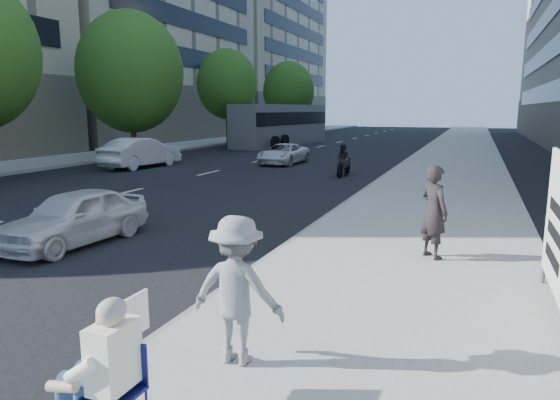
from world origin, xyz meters
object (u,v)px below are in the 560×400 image
at_px(white_sedan_far, 284,154).
at_px(bus, 282,125).
at_px(white_sedan_near, 75,217).
at_px(motorcycle, 344,162).
at_px(pedestrian_woman, 434,212).
at_px(jogger, 237,290).
at_px(seated_protester, 104,361).
at_px(white_sedan_mid, 141,153).

bearing_deg(white_sedan_far, bus, 113.73).
xyz_separation_m(white_sedan_near, white_sedan_far, (-1.61, 17.00, -0.06)).
bearing_deg(motorcycle, pedestrian_woman, -70.03).
relative_size(jogger, white_sedan_near, 0.47).
bearing_deg(white_sedan_far, white_sedan_near, -82.48).
bearing_deg(white_sedan_far, seated_protester, -70.59).
xyz_separation_m(white_sedan_near, white_sedan_mid, (-7.79, 12.77, 0.15)).
bearing_deg(pedestrian_woman, bus, -19.52).
bearing_deg(white_sedan_near, seated_protester, -41.49).
bearing_deg(seated_protester, white_sedan_far, 107.32).
xyz_separation_m(pedestrian_woman, bus, (-14.35, 29.08, 0.60)).
distance_m(seated_protester, bus, 37.69).
relative_size(seated_protester, bus, 0.11).
distance_m(jogger, bus, 36.29).
xyz_separation_m(pedestrian_woman, motorcycle, (-4.78, 12.04, -0.40)).
xyz_separation_m(white_sedan_mid, motorcycle, (10.45, 0.55, -0.12)).
height_order(white_sedan_mid, white_sedan_far, white_sedan_mid).
xyz_separation_m(jogger, white_sedan_near, (-5.76, 3.64, -0.37)).
bearing_deg(pedestrian_woman, jogger, 115.34).
bearing_deg(pedestrian_woman, seated_protester, 116.38).
relative_size(seated_protester, white_sedan_mid, 0.29).
distance_m(pedestrian_woman, white_sedan_mid, 19.08).
distance_m(white_sedan_mid, white_sedan_far, 7.48).
distance_m(seated_protester, white_sedan_far, 23.33).
height_order(white_sedan_near, white_sedan_far, white_sedan_near).
distance_m(white_sedan_mid, bus, 17.63).
bearing_deg(white_sedan_mid, pedestrian_woman, 148.13).
relative_size(seated_protester, jogger, 0.79).
distance_m(seated_protester, jogger, 1.69).
bearing_deg(bus, motorcycle, -52.95).
bearing_deg(bus, white_sedan_far, -60.65).
bearing_deg(seated_protester, pedestrian_woman, 72.17).
bearing_deg(white_sedan_mid, bus, -87.65).
height_order(seated_protester, white_sedan_far, seated_protester).
relative_size(white_sedan_mid, white_sedan_far, 1.17).
xyz_separation_m(jogger, white_sedan_far, (-7.37, 20.63, -0.43)).
relative_size(pedestrian_woman, white_sedan_near, 0.50).
distance_m(white_sedan_near, bus, 31.16).
bearing_deg(white_sedan_mid, jogger, 134.72).
xyz_separation_m(seated_protester, pedestrian_woman, (2.11, 6.55, 0.16)).
height_order(white_sedan_near, motorcycle, motorcycle).
bearing_deg(bus, jogger, -61.85).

